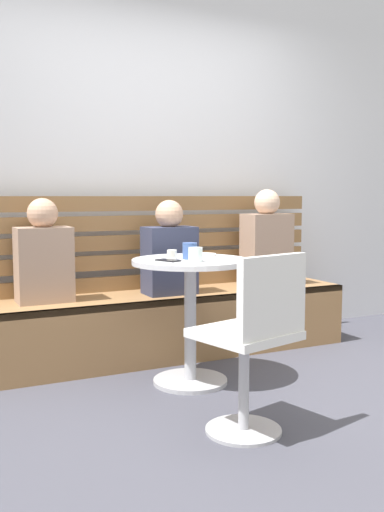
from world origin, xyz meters
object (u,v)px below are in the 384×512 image
at_px(cafe_table, 190,297).
at_px(phone_on_table, 168,260).
at_px(person_adult, 267,243).
at_px(cup_mug_blue, 190,251).
at_px(person_child_middle, 169,253).
at_px(plate_small, 202,255).
at_px(booth_bench, 163,324).
at_px(cup_espresso_small, 172,255).
at_px(cup_glass_short, 195,254).
at_px(person_child_left, 44,256).
at_px(white_chair, 254,338).

xyz_separation_m(cafe_table, phone_on_table, (-0.16, -0.04, 0.23)).
height_order(person_adult, cup_mug_blue, person_adult).
bearing_deg(person_child_middle, plate_small, -84.85).
distance_m(booth_bench, phone_on_table, 0.86).
bearing_deg(cup_espresso_small, booth_bench, 71.89).
height_order(booth_bench, cup_mug_blue, cup_mug_blue).
distance_m(person_adult, cup_glass_short, 1.19).
xyz_separation_m(cafe_table, person_adult, (0.92, 0.60, 0.24)).
bearing_deg(booth_bench, cup_glass_short, -98.81).
relative_size(person_adult, person_child_left, 1.09).
height_order(person_adult, person_child_middle, person_adult).
distance_m(booth_bench, cup_mug_blue, 0.83).
xyz_separation_m(cup_mug_blue, cup_espresso_small, (-0.10, 0.03, -0.02)).
xyz_separation_m(booth_bench, plate_small, (0.07, -0.45, 0.52)).
distance_m(cup_espresso_small, phone_on_table, 0.09).
xyz_separation_m(person_child_left, cup_mug_blue, (0.71, -0.64, 0.06)).
relative_size(cup_glass_short, cup_mug_blue, 0.84).
bearing_deg(person_child_left, person_child_middle, -4.95).
bearing_deg(cup_glass_short, person_child_left, 131.84).
bearing_deg(person_adult, person_child_middle, -177.83).
bearing_deg(phone_on_table, cup_mug_blue, -8.82).
bearing_deg(cup_espresso_small, cup_mug_blue, -18.70).
distance_m(person_child_middle, cup_glass_short, 0.71).
relative_size(booth_bench, phone_on_table, 19.29).
xyz_separation_m(booth_bench, phone_on_table, (-0.24, -0.64, 0.52)).
relative_size(person_adult, phone_on_table, 5.10).
bearing_deg(cup_glass_short, booth_bench, 81.19).
height_order(booth_bench, person_adult, person_adult).
distance_m(cafe_table, phone_on_table, 0.28).
xyz_separation_m(person_adult, plate_small, (-0.76, -0.45, -0.01)).
relative_size(person_child_middle, phone_on_table, 4.56).
bearing_deg(cup_glass_short, phone_on_table, 145.92).
xyz_separation_m(cup_glass_short, cup_espresso_small, (-0.07, 0.16, -0.01)).
bearing_deg(phone_on_table, cafe_table, -9.47).
height_order(person_adult, cup_espresso_small, person_adult).
bearing_deg(booth_bench, plate_small, -81.19).
bearing_deg(cafe_table, white_chair, -94.91).
bearing_deg(cafe_table, person_child_left, 138.13).
bearing_deg(white_chair, cafe_table, 85.09).
bearing_deg(cup_espresso_small, person_child_middle, 67.72).
distance_m(cup_glass_short, plate_small, 0.33).
relative_size(cafe_table, cup_glass_short, 9.25).
relative_size(person_child_left, person_child_middle, 1.02).
relative_size(cup_glass_short, plate_small, 0.47).
bearing_deg(plate_small, white_chair, -103.18).
distance_m(person_adult, person_child_middle, 0.80).
xyz_separation_m(booth_bench, cup_glass_short, (-0.11, -0.73, 0.56)).
bearing_deg(cup_mug_blue, booth_bench, 81.75).
height_order(white_chair, cup_espresso_small, white_chair).
relative_size(white_chair, cup_mug_blue, 8.95).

